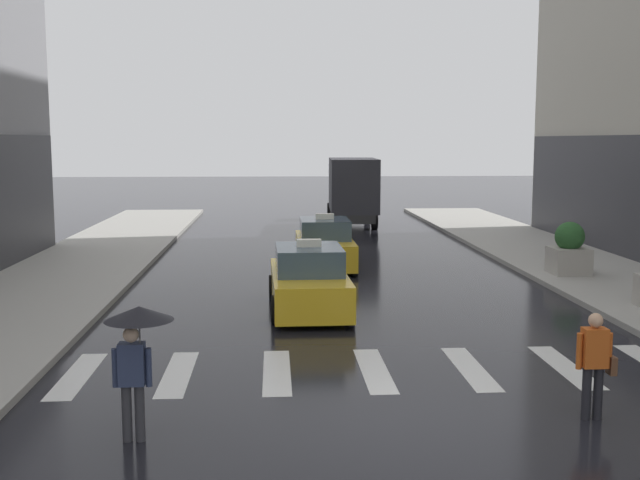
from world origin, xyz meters
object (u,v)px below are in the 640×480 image
at_px(box_truck, 352,189).
at_px(planter_mid_block, 569,250).
at_px(taxi_lead, 309,282).
at_px(pedestrian_with_handbag, 595,360).
at_px(pedestrian_with_umbrella, 137,336).
at_px(taxi_second, 324,245).

distance_m(box_truck, planter_mid_block, 15.88).
bearing_deg(box_truck, planter_mid_block, -71.00).
bearing_deg(taxi_lead, box_truck, 80.98).
relative_size(taxi_lead, pedestrian_with_handbag, 2.77).
xyz_separation_m(pedestrian_with_umbrella, planter_mid_block, (10.95, 12.25, -0.64)).
bearing_deg(planter_mid_block, pedestrian_with_handbag, -109.66).
xyz_separation_m(taxi_lead, pedestrian_with_umbrella, (-2.77, -8.25, 0.79)).
xyz_separation_m(pedestrian_with_umbrella, pedestrian_with_handbag, (6.73, 0.44, -0.58)).
relative_size(taxi_lead, pedestrian_with_umbrella, 2.36).
height_order(taxi_lead, box_truck, box_truck).
bearing_deg(taxi_second, planter_mid_block, -19.69).
xyz_separation_m(taxi_second, box_truck, (2.18, 12.36, 1.13)).
xyz_separation_m(box_truck, planter_mid_block, (5.16, -14.99, -0.98)).
distance_m(taxi_lead, planter_mid_block, 9.10).
bearing_deg(taxi_second, pedestrian_with_handbag, -77.79).
relative_size(taxi_second, pedestrian_with_handbag, 2.75).
height_order(pedestrian_with_umbrella, pedestrian_with_handbag, pedestrian_with_umbrella).
xyz_separation_m(taxi_second, pedestrian_with_umbrella, (-3.61, -14.87, 0.79)).
relative_size(pedestrian_with_umbrella, pedestrian_with_handbag, 1.18).
xyz_separation_m(taxi_lead, planter_mid_block, (8.18, 4.00, 0.15)).
relative_size(taxi_lead, planter_mid_block, 2.86).
bearing_deg(pedestrian_with_umbrella, taxi_second, 76.37).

